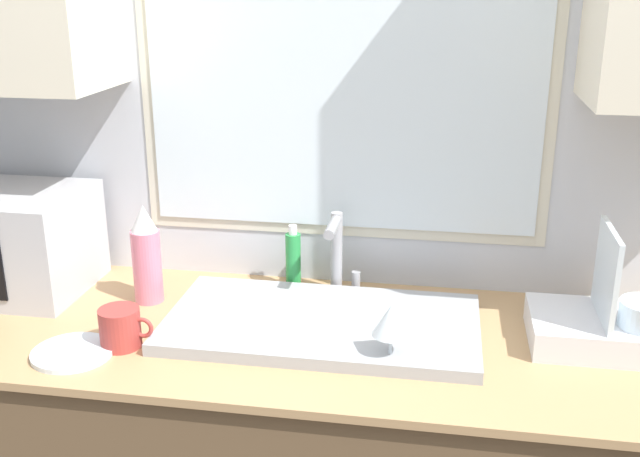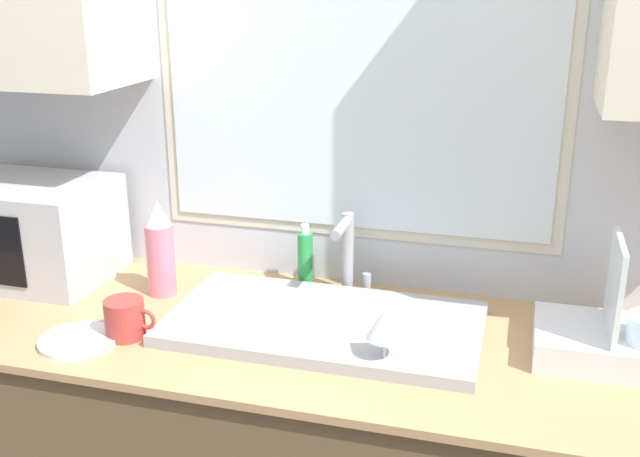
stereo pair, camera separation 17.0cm
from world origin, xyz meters
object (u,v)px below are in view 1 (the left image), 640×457
spray_bottle (146,256)px  mug_near_sink (121,328)px  dish_rack (605,324)px  soap_bottle (293,260)px  faucet (339,248)px  wine_glass (391,322)px

spray_bottle → mug_near_sink: bearing=-82.4°
dish_rack → soap_bottle: dish_rack is taller
spray_bottle → soap_bottle: 0.39m
dish_rack → mug_near_sink: dish_rack is taller
dish_rack → spray_bottle: 1.15m
spray_bottle → faucet: bearing=14.5°
mug_near_sink → faucet: bearing=40.0°
wine_glass → faucet: bearing=114.6°
spray_bottle → soap_bottle: bearing=21.9°
faucet → spray_bottle: spray_bottle is taller
spray_bottle → soap_bottle: size_ratio=1.45×
wine_glass → mug_near_sink: bearing=-178.8°
dish_rack → mug_near_sink: (-1.11, -0.19, -0.01)m
faucet → mug_near_sink: 0.60m
mug_near_sink → wine_glass: wine_glass is taller
spray_bottle → mug_near_sink: (0.03, -0.26, -0.08)m
dish_rack → spray_bottle: bearing=176.9°
spray_bottle → mug_near_sink: spray_bottle is taller
faucet → wine_glass: faucet is taller
dish_rack → spray_bottle: dish_rack is taller
faucet → dish_rack: bearing=-16.2°
faucet → spray_bottle: (-0.49, -0.13, -0.00)m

